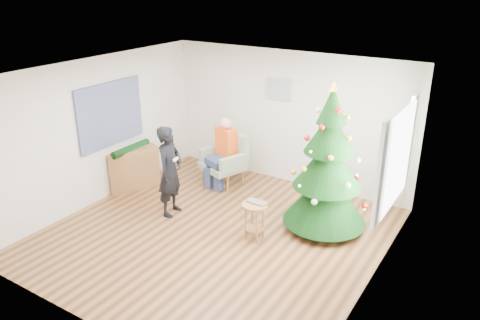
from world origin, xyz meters
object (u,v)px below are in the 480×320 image
Objects in this scene: armchair at (225,166)px; console at (133,169)px; christmas_tree at (328,166)px; stool at (254,221)px; standing_man at (170,171)px.

console is (-1.39, -1.13, 0.02)m from armchair.
armchair is at bearing 165.87° from christmas_tree.
console is at bearing 172.86° from stool.
console is (-2.94, 0.37, 0.09)m from stool.
armchair is at bearing -14.19° from standing_man.
armchair is at bearing 63.32° from console.
standing_man is at bearing 7.11° from console.
standing_man is (-0.10, -1.52, 0.41)m from armchair.
stool is 0.60× the size of armchair.
stool is at bearing 17.00° from console.
stool is (-0.79, -0.91, -0.79)m from christmas_tree.
christmas_tree is 4.01× the size of stool.
standing_man is at bearing -159.12° from christmas_tree.
armchair is (-2.34, 0.59, -0.72)m from christmas_tree.
stool is 2.16m from armchair.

